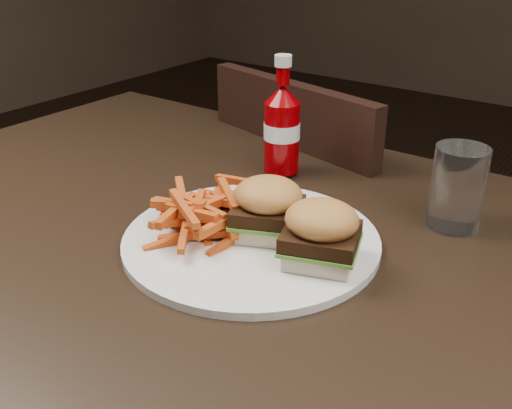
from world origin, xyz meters
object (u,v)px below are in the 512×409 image
Objects in this scene: chair_far at (347,263)px; plate at (251,240)px; dining_table at (224,243)px; ketchup_bottle at (282,137)px; tumbler at (458,187)px.

plate is at bearing 115.76° from chair_far.
dining_table reaches higher than chair_far.
ketchup_bottle is at bearing 114.63° from plate.
chair_far is 0.61m from plate.
dining_table is 11.20× the size of tumbler.
ketchup_bottle is at bearing 177.11° from tumbler.
chair_far is 3.68× the size of ketchup_bottle.
tumbler is (0.23, 0.19, 0.08)m from dining_table.
dining_table is 0.22m from ketchup_bottle.
chair_far is 0.57m from tumbler.
ketchup_bottle is at bearing 102.65° from dining_table.
tumbler reaches higher than chair_far.
plate is (0.05, -0.01, 0.03)m from dining_table.
dining_table is 0.31m from tumbler.
tumbler is at bearing 38.62° from dining_table.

